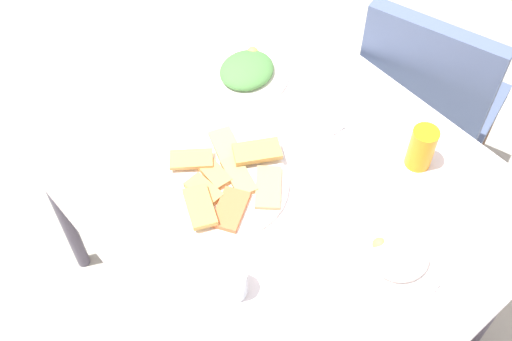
{
  "coord_description": "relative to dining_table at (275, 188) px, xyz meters",
  "views": [
    {
      "loc": [
        0.71,
        -0.68,
        2.07
      ],
      "look_at": [
        -0.02,
        -0.05,
        0.76
      ],
      "focal_mm": 45.96,
      "sensor_mm": 36.0,
      "label": 1
    }
  ],
  "objects": [
    {
      "name": "salad_plate_greens",
      "position": [
        0.37,
        0.04,
        0.09
      ],
      "size": [
        0.21,
        0.21,
        0.05
      ],
      "color": "white",
      "rests_on": "dining_table"
    },
    {
      "name": "spoon",
      "position": [
        -0.09,
        0.24,
        0.08
      ],
      "size": [
        0.2,
        0.04,
        0.0
      ],
      "primitive_type": "cube",
      "rotation": [
        0.0,
        0.0,
        -0.09
      ],
      "color": "silver",
      "rests_on": "paper_napkin"
    },
    {
      "name": "soda_can",
      "position": [
        0.21,
        0.29,
        0.13
      ],
      "size": [
        0.07,
        0.07,
        0.12
      ],
      "primitive_type": "cylinder",
      "rotation": [
        0.0,
        0.0,
        1.46
      ],
      "color": "orange",
      "rests_on": "dining_table"
    },
    {
      "name": "pide_platter",
      "position": [
        -0.05,
        -0.12,
        0.09
      ],
      "size": [
        0.32,
        0.34,
        0.04
      ],
      "color": "white",
      "rests_on": "dining_table"
    },
    {
      "name": "dining_chair",
      "position": [
        -0.02,
        0.67,
        -0.16
      ],
      "size": [
        0.53,
        0.53,
        0.9
      ],
      "color": "#4C5E82",
      "rests_on": "ground_plane"
    },
    {
      "name": "dining_table",
      "position": [
        0.0,
        0.0,
        0.0
      ],
      "size": [
        1.2,
        0.94,
        0.73
      ],
      "color": "white",
      "rests_on": "ground_plane"
    },
    {
      "name": "paper_napkin",
      "position": [
        -0.09,
        0.22,
        0.07
      ],
      "size": [
        0.14,
        0.14,
        0.0
      ],
      "primitive_type": "cube",
      "rotation": [
        0.0,
        0.0,
        -0.14
      ],
      "color": "white",
      "rests_on": "dining_table"
    },
    {
      "name": "ground_plane",
      "position": [
        0.0,
        0.0,
        -0.66
      ],
      "size": [
        6.0,
        6.0,
        0.0
      ],
      "primitive_type": "plane",
      "color": "#ACAB9D"
    },
    {
      "name": "fork",
      "position": [
        -0.09,
        0.2,
        0.08
      ],
      "size": [
        0.19,
        0.02,
        0.0
      ],
      "primitive_type": "cube",
      "rotation": [
        0.0,
        0.0,
        -0.01
      ],
      "color": "silver",
      "rests_on": "paper_napkin"
    },
    {
      "name": "salad_plate_rice",
      "position": [
        -0.31,
        0.16,
        0.09
      ],
      "size": [
        0.24,
        0.24,
        0.05
      ],
      "color": "white",
      "rests_on": "dining_table"
    },
    {
      "name": "drinking_glass",
      "position": [
        0.18,
        -0.29,
        0.11
      ],
      "size": [
        0.07,
        0.07,
        0.09
      ],
      "primitive_type": "cylinder",
      "color": "silver",
      "rests_on": "dining_table"
    }
  ]
}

